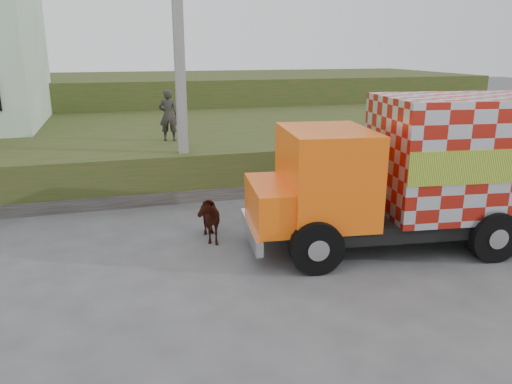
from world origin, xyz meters
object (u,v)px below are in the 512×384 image
object	(u,v)px
utility_pole	(180,69)
cargo_truck	(436,170)
cow	(206,216)
pedestrian	(168,115)

from	to	relation	value
utility_pole	cargo_truck	distance (m)	8.01
cargo_truck	utility_pole	bearing A→B (deg)	140.68
cargo_truck	cow	distance (m)	5.76
utility_pole	cow	xyz separation A→B (m)	(-0.00, -3.80, -3.46)
utility_pole	cargo_truck	xyz separation A→B (m)	(5.33, -5.56, -2.20)
cargo_truck	pedestrian	size ratio (longest dim) A/B	4.62
utility_pole	pedestrian	size ratio (longest dim) A/B	4.40
pedestrian	cow	bearing A→B (deg)	104.15
utility_pole	cow	bearing A→B (deg)	-90.05
utility_pole	pedestrian	distance (m)	2.82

